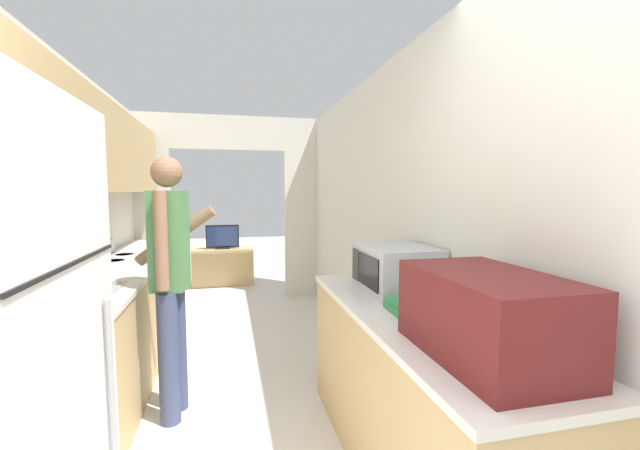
{
  "coord_description": "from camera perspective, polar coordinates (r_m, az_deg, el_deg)",
  "views": [
    {
      "loc": [
        -0.02,
        -0.72,
        1.5
      ],
      "look_at": [
        0.89,
        3.15,
        1.15
      ],
      "focal_mm": 22.0,
      "sensor_mm": 36.0,
      "label": 1
    }
  ],
  "objects": [
    {
      "name": "wall_left",
      "position": [
        3.13,
        -34.55,
        4.3
      ],
      "size": [
        0.38,
        7.12,
        2.5
      ],
      "color": "silver",
      "rests_on": "ground_plane"
    },
    {
      "name": "wall_right",
      "position": [
        2.79,
        13.6,
        -0.29
      ],
      "size": [
        0.06,
        7.12,
        2.5
      ],
      "color": "silver",
      "rests_on": "ground_plane"
    },
    {
      "name": "wall_far_with_doorway",
      "position": [
        5.46,
        -13.04,
        4.12
      ],
      "size": [
        2.81,
        0.06,
        2.5
      ],
      "color": "silver",
      "rests_on": "ground_plane"
    },
    {
      "name": "counter_left",
      "position": [
        3.63,
        -27.37,
        -12.53
      ],
      "size": [
        0.62,
        3.61,
        0.88
      ],
      "color": "tan",
      "rests_on": "ground_plane"
    },
    {
      "name": "counter_right",
      "position": [
        2.28,
        13.43,
        -22.79
      ],
      "size": [
        0.62,
        1.91,
        0.88
      ],
      "color": "tan",
      "rests_on": "ground_plane"
    },
    {
      "name": "range_oven",
      "position": [
        4.18,
        -25.25,
        -10.07
      ],
      "size": [
        0.66,
        0.78,
        1.02
      ],
      "color": "#B7B7BC",
      "rests_on": "ground_plane"
    },
    {
      "name": "person",
      "position": [
        2.75,
        -20.94,
        -7.31
      ],
      "size": [
        0.55,
        0.42,
        1.72
      ],
      "rotation": [
        0.0,
        0.0,
        1.4
      ],
      "color": "#384266",
      "rests_on": "ground_plane"
    },
    {
      "name": "suitcase",
      "position": [
        1.61,
        23.05,
        -11.97
      ],
      "size": [
        0.4,
        0.68,
        0.32
      ],
      "color": "#5B1919",
      "rests_on": "counter_right"
    },
    {
      "name": "microwave",
      "position": [
        2.48,
        10.95,
        -6.18
      ],
      "size": [
        0.4,
        0.54,
        0.28
      ],
      "color": "#B7B7BC",
      "rests_on": "counter_right"
    },
    {
      "name": "book_stack",
      "position": [
        2.07,
        13.37,
        -11.66
      ],
      "size": [
        0.23,
        0.31,
        0.06
      ],
      "color": "#33894C",
      "rests_on": "counter_right"
    },
    {
      "name": "tv_cabinet",
      "position": [
        6.49,
        -13.89,
        -5.85
      ],
      "size": [
        0.94,
        0.42,
        0.58
      ],
      "color": "tan",
      "rests_on": "ground_plane"
    },
    {
      "name": "television",
      "position": [
        6.38,
        -13.99,
        -1.72
      ],
      "size": [
        0.51,
        0.16,
        0.38
      ],
      "color": "black",
      "rests_on": "tv_cabinet"
    }
  ]
}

